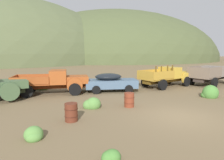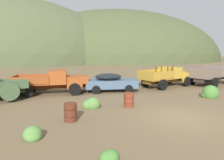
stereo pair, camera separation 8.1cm
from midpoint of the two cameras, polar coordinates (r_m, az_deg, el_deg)
name	(u,v)px [view 2 (the right image)]	position (r m, az deg, el deg)	size (l,w,h in m)	color
ground_plane	(179,117)	(10.82, 19.27, -10.18)	(300.00, 300.00, 0.00)	brown
hill_distant	(2,62)	(82.62, -29.56, 4.72)	(91.55, 74.95, 45.67)	#56603D
hill_center	(117,59)	(93.43, 1.48, 6.03)	(92.43, 83.99, 43.02)	#4C5633
truck_oxide_orange	(58,81)	(16.35, -15.49, -0.37)	(6.02, 3.31, 1.89)	#51220D
car_chalk_blue	(113,82)	(16.57, 0.39, -0.57)	(4.83, 2.97, 1.57)	slate
truck_faded_yellow	(169,76)	(19.92, 16.47, 1.08)	(5.94, 3.19, 2.16)	brown
truck_primer_gray	(213,74)	(23.02, 27.51, 1.44)	(5.98, 3.67, 1.91)	#3D322D
oil_drum_by_truck	(71,112)	(9.73, -11.81, -9.20)	(0.65, 0.65, 0.89)	#5B2819
oil_drum_foreground	(129,100)	(11.99, 5.15, -5.80)	(0.65, 0.65, 0.87)	brown
bush_near_barrel	(41,87)	(18.66, -20.02, -1.84)	(1.35, 1.06, 1.02)	#4C8438
bush_lone_scrub	(210,93)	(16.17, 26.81, -3.54)	(1.23, 1.09, 1.18)	#4C8438
bush_between_trucks	(33,135)	(8.33, -21.80, -14.76)	(0.72, 0.73, 0.65)	#5B8E42
bush_front_left	(18,85)	(20.81, -25.71, -1.31)	(0.99, 0.90, 0.81)	#5B8E42
bush_front_right	(109,158)	(6.38, -0.44, -21.75)	(0.62, 0.50, 0.49)	#4C8438
bush_back_edge	(92,104)	(11.83, -5.82, -7.13)	(1.07, 0.85, 0.83)	#5B8E42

